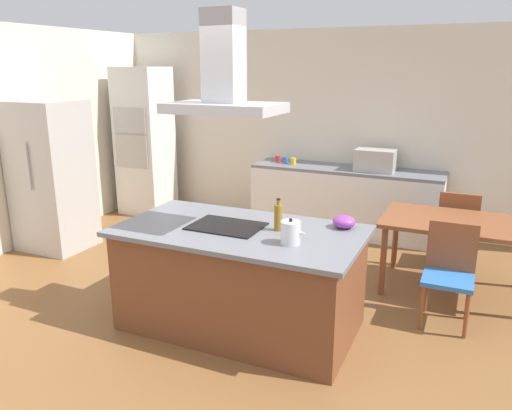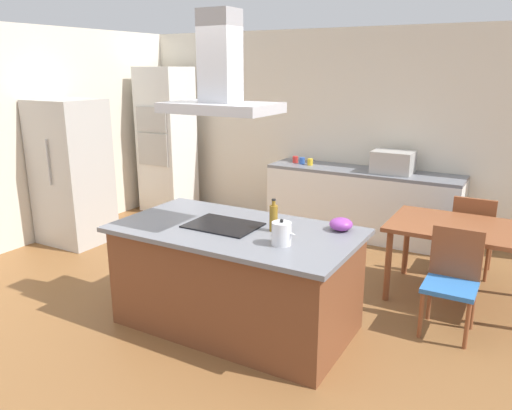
{
  "view_description": "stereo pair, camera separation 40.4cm",
  "coord_description": "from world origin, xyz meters",
  "views": [
    {
      "loc": [
        1.74,
        -3.54,
        2.21
      ],
      "look_at": [
        -0.03,
        0.4,
        1.0
      ],
      "focal_mm": 34.89,
      "sensor_mm": 36.0,
      "label": 1
    },
    {
      "loc": [
        2.1,
        -3.35,
        2.21
      ],
      "look_at": [
        -0.03,
        0.4,
        1.0
      ],
      "focal_mm": 34.89,
      "sensor_mm": 36.0,
      "label": 2
    }
  ],
  "objects": [
    {
      "name": "ground",
      "position": [
        0.0,
        1.5,
        0.0
      ],
      "size": [
        16.0,
        16.0,
        0.0
      ],
      "primitive_type": "plane",
      "color": "brown"
    },
    {
      "name": "wall_back",
      "position": [
        0.0,
        3.25,
        1.35
      ],
      "size": [
        7.2,
        0.1,
        2.7
      ],
      "primitive_type": "cube",
      "color": "beige",
      "rests_on": "ground"
    },
    {
      "name": "wall_left",
      "position": [
        -3.45,
        1.0,
        1.35
      ],
      "size": [
        0.1,
        8.8,
        2.7
      ],
      "primitive_type": "cube",
      "color": "beige",
      "rests_on": "ground"
    },
    {
      "name": "kitchen_island",
      "position": [
        0.0,
        0.0,
        0.45
      ],
      "size": [
        2.05,
        1.12,
        0.9
      ],
      "color": "brown",
      "rests_on": "ground"
    },
    {
      "name": "cooktop",
      "position": [
        -0.12,
        0.0,
        0.91
      ],
      "size": [
        0.6,
        0.44,
        0.01
      ],
      "primitive_type": "cube",
      "color": "black",
      "rests_on": "kitchen_island"
    },
    {
      "name": "tea_kettle",
      "position": [
        0.52,
        -0.17,
        0.99
      ],
      "size": [
        0.2,
        0.15,
        0.2
      ],
      "color": "silver",
      "rests_on": "kitchen_island"
    },
    {
      "name": "olive_oil_bottle",
      "position": [
        0.31,
        0.09,
        1.02
      ],
      "size": [
        0.07,
        0.07,
        0.27
      ],
      "color": "olive",
      "rests_on": "kitchen_island"
    },
    {
      "name": "mixing_bowl",
      "position": [
        0.79,
        0.38,
        0.95
      ],
      "size": [
        0.19,
        0.19,
        0.11
      ],
      "primitive_type": "ellipsoid",
      "color": "purple",
      "rests_on": "kitchen_island"
    },
    {
      "name": "back_counter",
      "position": [
        0.18,
        2.88,
        0.45
      ],
      "size": [
        2.52,
        0.62,
        0.9
      ],
      "color": "silver",
      "rests_on": "ground"
    },
    {
      "name": "countertop_microwave",
      "position": [
        0.55,
        2.88,
        1.04
      ],
      "size": [
        0.5,
        0.38,
        0.28
      ],
      "primitive_type": "cube",
      "color": "#B2AFAA",
      "rests_on": "back_counter"
    },
    {
      "name": "coffee_mug_red",
      "position": [
        -0.82,
        2.91,
        0.95
      ],
      "size": [
        0.08,
        0.08,
        0.09
      ],
      "primitive_type": "cylinder",
      "color": "red",
      "rests_on": "back_counter"
    },
    {
      "name": "coffee_mug_blue",
      "position": [
        -0.69,
        2.86,
        0.95
      ],
      "size": [
        0.08,
        0.08,
        0.09
      ],
      "primitive_type": "cylinder",
      "color": "#2D56B2",
      "rests_on": "back_counter"
    },
    {
      "name": "coffee_mug_yellow",
      "position": [
        -0.56,
        2.83,
        0.95
      ],
      "size": [
        0.08,
        0.08,
        0.09
      ],
      "primitive_type": "cylinder",
      "color": "gold",
      "rests_on": "back_counter"
    },
    {
      "name": "wall_oven_stack",
      "position": [
        -2.9,
        2.65,
        1.1
      ],
      "size": [
        0.7,
        0.66,
        2.2
      ],
      "color": "silver",
      "rests_on": "ground"
    },
    {
      "name": "refrigerator",
      "position": [
        -2.98,
        0.86,
        0.91
      ],
      "size": [
        0.8,
        0.73,
        1.82
      ],
      "color": "#B2AFAA",
      "rests_on": "ground"
    },
    {
      "name": "dining_table",
      "position": [
        1.63,
        1.51,
        0.67
      ],
      "size": [
        1.4,
        0.9,
        0.75
      ],
      "color": "brown",
      "rests_on": "ground"
    },
    {
      "name": "chair_facing_island",
      "position": [
        1.63,
        0.85,
        0.51
      ],
      "size": [
        0.42,
        0.42,
        0.89
      ],
      "color": "#2D6BB7",
      "rests_on": "ground"
    },
    {
      "name": "chair_facing_back_wall",
      "position": [
        1.63,
        2.18,
        0.51
      ],
      "size": [
        0.42,
        0.42,
        0.89
      ],
      "color": "#2D6BB7",
      "rests_on": "ground"
    },
    {
      "name": "range_hood",
      "position": [
        -0.12,
        0.0,
        2.1
      ],
      "size": [
        0.9,
        0.55,
        0.78
      ],
      "color": "#ADADB2"
    }
  ]
}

